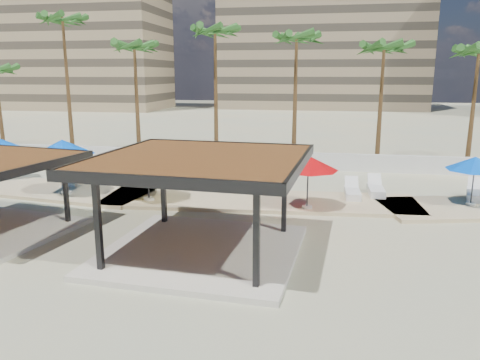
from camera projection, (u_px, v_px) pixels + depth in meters
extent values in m
plane|color=tan|center=(179.00, 249.00, 17.66)|extent=(200.00, 200.00, 0.00)
cube|color=#C6B284|center=(19.00, 187.00, 26.96)|extent=(16.40, 6.19, 0.24)
cube|color=#C6B284|center=(258.00, 201.00, 24.01)|extent=(16.24, 5.11, 0.24)
cube|color=silver|center=(248.00, 159.00, 32.87)|extent=(56.00, 0.30, 1.20)
cube|color=#937F60|center=(72.00, 27.00, 86.98)|extent=(34.00, 16.00, 30.00)
cube|color=#847259|center=(323.00, 33.00, 88.68)|extent=(38.00, 16.00, 28.00)
cube|color=beige|center=(202.00, 251.00, 17.19)|extent=(7.33, 7.33, 0.21)
cube|color=black|center=(98.00, 223.00, 14.99)|extent=(0.20, 0.20, 3.13)
cube|color=black|center=(163.00, 186.00, 19.92)|extent=(0.20, 0.20, 3.13)
cube|color=black|center=(256.00, 237.00, 13.73)|extent=(0.20, 0.20, 3.13)
cube|color=black|center=(284.00, 194.00, 18.66)|extent=(0.20, 0.20, 3.13)
cube|color=brown|center=(200.00, 160.00, 16.45)|extent=(7.56, 7.56, 0.29)
cube|color=black|center=(159.00, 182.00, 13.10)|extent=(7.18, 0.62, 0.35)
cube|color=black|center=(228.00, 146.00, 19.80)|extent=(7.18, 0.62, 0.35)
cube|color=black|center=(110.00, 156.00, 17.30)|extent=(0.62, 7.18, 0.35)
cube|color=black|center=(301.00, 165.00, 15.59)|extent=(0.62, 7.18, 0.35)
cube|color=black|center=(66.00, 191.00, 20.09)|extent=(0.19, 0.19, 2.74)
cube|color=black|center=(34.00, 150.00, 21.28)|extent=(6.24, 1.16, 0.31)
cube|color=black|center=(38.00, 167.00, 17.39)|extent=(1.16, 6.24, 0.31)
cylinder|color=beige|center=(3.00, 177.00, 28.95)|extent=(0.48, 0.48, 0.11)
cylinder|color=#262628|center=(1.00, 159.00, 28.71)|extent=(0.07, 0.07, 2.29)
cone|color=blue|center=(0.00, 144.00, 28.49)|extent=(3.67, 3.67, 0.67)
cylinder|color=beige|center=(149.00, 199.00, 23.78)|extent=(0.52, 0.52, 0.13)
cylinder|color=#262628|center=(148.00, 176.00, 23.51)|extent=(0.07, 0.07, 2.51)
cone|color=gold|center=(147.00, 155.00, 23.27)|extent=(3.35, 3.35, 0.73)
cylinder|color=beige|center=(307.00, 207.00, 22.37)|extent=(0.49, 0.49, 0.12)
cylinder|color=#262628|center=(308.00, 184.00, 22.12)|extent=(0.07, 0.07, 2.37)
cone|color=#B40509|center=(308.00, 163.00, 21.90)|extent=(3.23, 3.23, 0.69)
cylinder|color=beige|center=(470.00, 204.00, 22.90)|extent=(0.47, 0.47, 0.11)
cylinder|color=#262628|center=(473.00, 183.00, 22.66)|extent=(0.07, 0.07, 2.24)
cone|color=blue|center=(475.00, 163.00, 22.45)|extent=(3.51, 3.51, 0.65)
cylinder|color=beige|center=(66.00, 192.00, 25.08)|extent=(0.57, 0.57, 0.14)
cylinder|color=#262628|center=(64.00, 169.00, 24.80)|extent=(0.08, 0.08, 2.71)
cone|color=blue|center=(63.00, 147.00, 24.54)|extent=(4.01, 4.01, 0.79)
cube|color=silver|center=(69.00, 181.00, 27.51)|extent=(1.63, 2.17, 0.29)
cube|color=silver|center=(68.00, 178.00, 27.47)|extent=(1.63, 2.17, 0.06)
cube|color=silver|center=(68.00, 171.00, 28.17)|extent=(0.94, 0.96, 0.53)
cube|color=silver|center=(352.00, 194.00, 24.48)|extent=(0.81, 2.16, 0.30)
cube|color=silver|center=(353.00, 190.00, 24.44)|extent=(0.81, 2.16, 0.06)
cube|color=silver|center=(352.00, 182.00, 25.19)|extent=(0.73, 0.76, 0.54)
cube|color=silver|center=(376.00, 191.00, 24.99)|extent=(0.81, 2.21, 0.31)
cube|color=silver|center=(376.00, 188.00, 24.95)|extent=(0.81, 2.21, 0.07)
cube|color=silver|center=(375.00, 179.00, 25.72)|extent=(0.74, 0.77, 0.56)
cube|color=silver|center=(475.00, 195.00, 24.12)|extent=(1.33, 2.37, 0.31)
cube|color=silver|center=(475.00, 192.00, 24.08)|extent=(1.33, 2.37, 0.07)
cube|color=silver|center=(475.00, 183.00, 24.79)|extent=(0.91, 0.94, 0.57)
cone|color=brown|center=(0.00, 111.00, 38.14)|extent=(0.36, 0.36, 7.01)
cone|color=brown|center=(68.00, 88.00, 37.06)|extent=(0.36, 0.36, 10.74)
ellipsoid|color=#275D21|center=(62.00, 20.00, 35.92)|extent=(3.00, 3.00, 1.80)
cone|color=brown|center=(137.00, 103.00, 35.65)|extent=(0.36, 0.36, 8.64)
ellipsoid|color=#275D21|center=(134.00, 47.00, 34.75)|extent=(3.00, 3.00, 1.80)
cone|color=brown|center=(216.00, 96.00, 35.25)|extent=(0.36, 0.36, 9.70)
ellipsoid|color=#275D21|center=(215.00, 32.00, 34.23)|extent=(3.00, 3.00, 1.80)
cone|color=brown|center=(295.00, 101.00, 33.77)|extent=(0.36, 0.36, 9.11)
ellipsoid|color=#275D21|center=(297.00, 39.00, 32.82)|extent=(3.00, 3.00, 1.80)
cone|color=brown|center=(380.00, 107.00, 32.99)|extent=(0.36, 0.36, 8.39)
ellipsoid|color=#275D21|center=(384.00, 49.00, 32.11)|extent=(3.00, 3.00, 1.80)
cone|color=brown|center=(473.00, 110.00, 31.58)|extent=(0.36, 0.36, 8.10)
ellipsoid|color=#275D21|center=(479.00, 52.00, 30.73)|extent=(3.00, 3.00, 1.80)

